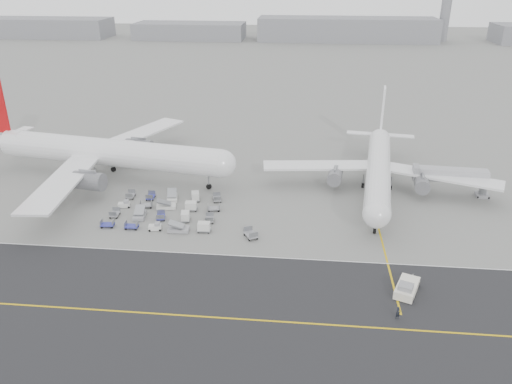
# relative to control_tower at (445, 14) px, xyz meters

# --- Properties ---
(ground) EXTENTS (700.00, 700.00, 0.00)m
(ground) POSITION_rel_control_tower_xyz_m (-100.00, -265.00, -16.25)
(ground) COLOR gray
(ground) RESTS_ON ground
(taxiway) EXTENTS (220.00, 59.00, 0.03)m
(taxiway) POSITION_rel_control_tower_xyz_m (-94.98, -282.98, -16.24)
(taxiway) COLOR #262629
(taxiway) RESTS_ON ground
(horizon_buildings) EXTENTS (520.00, 28.00, 28.00)m
(horizon_buildings) POSITION_rel_control_tower_xyz_m (-70.00, -5.00, -16.25)
(horizon_buildings) COLOR gray
(horizon_buildings) RESTS_ON ground
(control_tower) EXTENTS (7.00, 7.00, 31.25)m
(control_tower) POSITION_rel_control_tower_xyz_m (0.00, 0.00, 0.00)
(control_tower) COLOR gray
(control_tower) RESTS_ON ground
(airliner_a) EXTENTS (60.23, 59.12, 20.91)m
(airliner_a) POSITION_rel_control_tower_xyz_m (-127.18, -237.42, -10.23)
(airliner_a) COLOR white
(airliner_a) RESTS_ON ground
(airliner_b) EXTENTS (48.18, 49.00, 16.96)m
(airliner_b) POSITION_rel_control_tower_xyz_m (-68.33, -237.96, -11.36)
(airliner_b) COLOR white
(airliner_b) RESTS_ON ground
(pushback_tug) EXTENTS (4.49, 7.22, 2.07)m
(pushback_tug) POSITION_rel_control_tower_xyz_m (-68.47, -274.80, -15.40)
(pushback_tug) COLOR white
(pushback_tug) RESTS_ON ground
(jet_bridge) EXTENTS (15.51, 3.81, 5.82)m
(jet_bridge) POSITION_rel_control_tower_xyz_m (-53.90, -239.16, -12.20)
(jet_bridge) COLOR gray
(jet_bridge) RESTS_ON ground
(gse_cluster) EXTENTS (27.23, 22.74, 1.84)m
(gse_cluster) POSITION_rel_control_tower_xyz_m (-109.68, -253.65, -16.25)
(gse_cluster) COLOR #9B9BA0
(gse_cluster) RESTS_ON ground
(stray_dolly) EXTENTS (2.80, 3.18, 1.67)m
(stray_dolly) POSITION_rel_control_tower_xyz_m (-92.40, -261.07, -16.25)
(stray_dolly) COLOR silver
(stray_dolly) RESTS_ON ground
(ground_crew_a) EXTENTS (0.79, 0.66, 1.86)m
(ground_crew_a) POSITION_rel_control_tower_xyz_m (-70.64, -280.82, -15.32)
(ground_crew_a) COLOR black
(ground_crew_a) RESTS_ON ground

